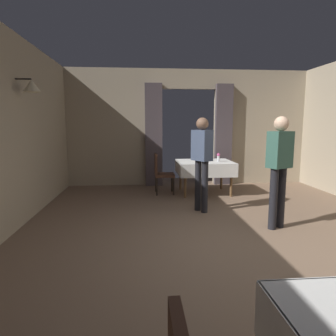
{
  "coord_description": "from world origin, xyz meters",
  "views": [
    {
      "loc": [
        -1.23,
        -3.66,
        1.61
      ],
      "look_at": [
        -0.88,
        0.32,
        1.01
      ],
      "focal_mm": 31.84,
      "sensor_mm": 36.0,
      "label": 1
    }
  ],
  "objects_px": {
    "plate_mid_b": "(203,163)",
    "flower_vase_mid": "(218,157)",
    "dining_table_mid": "(205,165)",
    "chair_mid_left": "(161,172)",
    "person_waiter_by_doorway": "(202,156)",
    "person_diner_standing_aside": "(279,163)"
  },
  "relations": [
    {
      "from": "plate_mid_b",
      "to": "flower_vase_mid",
      "type": "bearing_deg",
      "value": 30.7
    },
    {
      "from": "flower_vase_mid",
      "to": "dining_table_mid",
      "type": "bearing_deg",
      "value": 155.04
    },
    {
      "from": "chair_mid_left",
      "to": "flower_vase_mid",
      "type": "height_order",
      "value": "flower_vase_mid"
    },
    {
      "from": "person_waiter_by_doorway",
      "to": "plate_mid_b",
      "type": "bearing_deg",
      "value": 77.52
    },
    {
      "from": "chair_mid_left",
      "to": "person_diner_standing_aside",
      "type": "xyz_separation_m",
      "value": [
        1.63,
        -2.47,
        0.51
      ]
    },
    {
      "from": "flower_vase_mid",
      "to": "person_diner_standing_aside",
      "type": "distance_m",
      "value": 2.35
    },
    {
      "from": "person_diner_standing_aside",
      "to": "dining_table_mid",
      "type": "bearing_deg",
      "value": 104.12
    },
    {
      "from": "dining_table_mid",
      "to": "person_waiter_by_doorway",
      "type": "bearing_deg",
      "value": -104.28
    },
    {
      "from": "plate_mid_b",
      "to": "person_waiter_by_doorway",
      "type": "height_order",
      "value": "person_waiter_by_doorway"
    },
    {
      "from": "chair_mid_left",
      "to": "plate_mid_b",
      "type": "height_order",
      "value": "chair_mid_left"
    },
    {
      "from": "chair_mid_left",
      "to": "flower_vase_mid",
      "type": "xyz_separation_m",
      "value": [
        1.3,
        -0.16,
        0.34
      ]
    },
    {
      "from": "person_diner_standing_aside",
      "to": "person_waiter_by_doorway",
      "type": "bearing_deg",
      "value": 134.91
    },
    {
      "from": "flower_vase_mid",
      "to": "plate_mid_b",
      "type": "distance_m",
      "value": 0.5
    },
    {
      "from": "person_waiter_by_doorway",
      "to": "person_diner_standing_aside",
      "type": "height_order",
      "value": "same"
    },
    {
      "from": "chair_mid_left",
      "to": "person_diner_standing_aside",
      "type": "distance_m",
      "value": 3.01
    },
    {
      "from": "chair_mid_left",
      "to": "person_diner_standing_aside",
      "type": "relative_size",
      "value": 0.54
    },
    {
      "from": "chair_mid_left",
      "to": "person_waiter_by_doorway",
      "type": "xyz_separation_m",
      "value": [
        0.65,
        -1.48,
        0.51
      ]
    },
    {
      "from": "flower_vase_mid",
      "to": "person_diner_standing_aside",
      "type": "bearing_deg",
      "value": -81.85
    },
    {
      "from": "chair_mid_left",
      "to": "person_waiter_by_doorway",
      "type": "relative_size",
      "value": 0.54
    },
    {
      "from": "plate_mid_b",
      "to": "person_waiter_by_doorway",
      "type": "relative_size",
      "value": 0.14
    },
    {
      "from": "flower_vase_mid",
      "to": "plate_mid_b",
      "type": "bearing_deg",
      "value": -149.3
    },
    {
      "from": "flower_vase_mid",
      "to": "person_waiter_by_doorway",
      "type": "xyz_separation_m",
      "value": [
        -0.66,
        -1.33,
        0.17
      ]
    }
  ]
}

